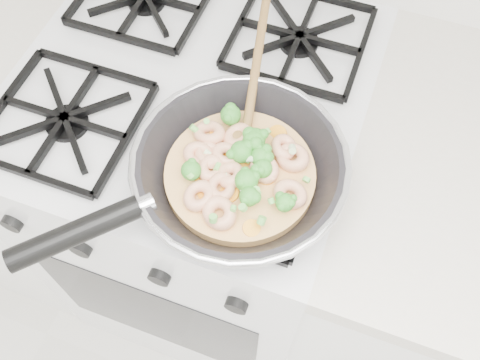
% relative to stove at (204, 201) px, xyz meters
% --- Properties ---
extents(stove, '(0.60, 0.60, 0.92)m').
position_rel_stove_xyz_m(stove, '(0.00, 0.00, 0.00)').
color(stove, silver).
rests_on(stove, ground).
extents(skillet, '(0.39, 0.54, 0.09)m').
position_rel_stove_xyz_m(skillet, '(0.15, -0.17, 0.50)').
color(skillet, black).
rests_on(skillet, stove).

